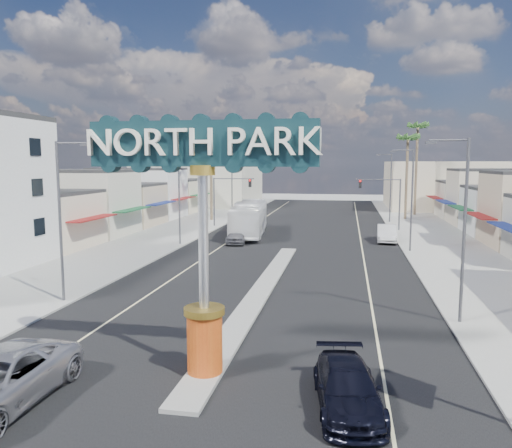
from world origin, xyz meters
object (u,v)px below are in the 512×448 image
at_px(suv_right, 348,388).
at_px(streetlight_l_mid, 181,192).
at_px(traffic_signal_left, 228,192).
at_px(streetlight_r_far, 389,184).
at_px(car_parked_left, 237,235).
at_px(palm_left_far, 211,135).
at_px(streetlight_r_mid, 410,195).
at_px(streetlight_r_near, 461,221).
at_px(traffic_signal_right, 384,194).
at_px(palm_right_far, 418,131).
at_px(city_bus, 249,218).
at_px(gateway_sign, 203,217).
at_px(streetlight_l_near, 62,213).
at_px(car_parked_right, 387,233).
at_px(palm_right_mid, 408,142).
at_px(streetlight_l_far, 233,183).

bearing_deg(suv_right, streetlight_l_mid, 110.02).
relative_size(traffic_signal_left, streetlight_r_far, 0.67).
bearing_deg(car_parked_left, palm_left_far, 106.60).
bearing_deg(car_parked_left, streetlight_r_mid, -13.49).
height_order(palm_left_far, suv_right, palm_left_far).
relative_size(streetlight_r_near, streetlight_r_mid, 1.00).
relative_size(traffic_signal_right, palm_right_far, 0.43).
distance_m(streetlight_l_mid, streetlight_r_mid, 20.87).
bearing_deg(streetlight_l_mid, city_bus, 57.07).
xyz_separation_m(gateway_sign, traffic_signal_left, (-9.18, 42.02, -1.65)).
xyz_separation_m(traffic_signal_right, streetlight_r_far, (1.25, 8.01, 0.79)).
bearing_deg(streetlight_r_near, traffic_signal_left, 119.99).
xyz_separation_m(gateway_sign, suv_right, (5.19, -1.56, -5.23)).
bearing_deg(car_parked_left, city_bus, 82.81).
relative_size(streetlight_l_near, car_parked_right, 1.73).
bearing_deg(traffic_signal_left, traffic_signal_right, 0.00).
bearing_deg(gateway_sign, palm_right_far, 75.97).
bearing_deg(car_parked_right, car_parked_left, -163.98).
height_order(palm_right_far, car_parked_right, palm_right_far).
distance_m(streetlight_l_near, palm_right_far, 58.35).
distance_m(streetlight_l_mid, car_parked_left, 6.85).
relative_size(palm_right_mid, suv_right, 2.50).
distance_m(traffic_signal_right, car_parked_right, 9.08).
height_order(traffic_signal_left, streetlight_l_mid, streetlight_l_mid).
relative_size(streetlight_l_mid, city_bus, 0.69).
height_order(palm_right_far, suv_right, palm_right_far).
bearing_deg(palm_right_far, traffic_signal_right, -107.90).
relative_size(streetlight_r_mid, palm_right_far, 0.64).
distance_m(streetlight_l_near, streetlight_l_far, 42.00).
xyz_separation_m(gateway_sign, streetlight_l_far, (-10.43, 50.02, -0.86)).
distance_m(streetlight_l_far, streetlight_r_far, 20.87).
height_order(streetlight_r_mid, car_parked_left, streetlight_r_mid).
distance_m(gateway_sign, car_parked_left, 31.02).
xyz_separation_m(palm_left_far, car_parked_left, (7.50, -17.93, -10.71)).
bearing_deg(car_parked_right, streetlight_r_near, -84.41).
height_order(traffic_signal_right, palm_right_far, palm_right_far).
height_order(streetlight_l_mid, palm_right_mid, palm_right_mid).
xyz_separation_m(streetlight_l_near, car_parked_right, (19.43, 25.59, -4.21)).
relative_size(suv_right, car_parked_right, 0.93).
bearing_deg(palm_right_far, streetlight_r_near, -95.02).
relative_size(gateway_sign, streetlight_r_far, 1.02).
height_order(gateway_sign, traffic_signal_left, gateway_sign).
distance_m(gateway_sign, car_parked_right, 35.16).
distance_m(streetlight_l_near, palm_left_far, 40.59).
bearing_deg(traffic_signal_right, palm_left_far, 164.85).
bearing_deg(palm_right_mid, gateway_sign, -103.53).
bearing_deg(suv_right, traffic_signal_left, 100.43).
distance_m(streetlight_l_far, streetlight_r_near, 46.90).
bearing_deg(streetlight_l_near, streetlight_r_near, 0.00).
height_order(traffic_signal_right, palm_right_mid, palm_right_mid).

